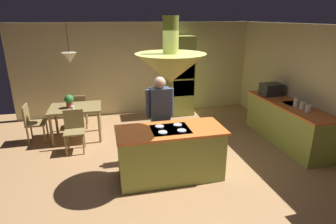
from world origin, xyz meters
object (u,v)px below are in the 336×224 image
(oven_tower, at_px, (181,76))
(cup_on_table, at_px, (73,108))
(chair_by_back_wall, at_px, (78,109))
(canister_tea, at_px, (296,103))
(kitchen_island, at_px, (170,153))
(canister_flour, at_px, (308,109))
(person_at_island, at_px, (160,114))
(chair_facing_island, at_px, (74,128))
(chair_at_corner, at_px, (32,121))
(potted_plant_on_table, at_px, (69,100))
(dining_table, at_px, (76,111))
(microwave_on_counter, at_px, (271,89))
(canister_sugar, at_px, (302,106))

(oven_tower, height_order, cup_on_table, oven_tower)
(chair_by_back_wall, distance_m, canister_tea, 5.05)
(kitchen_island, xyz_separation_m, canister_flour, (2.84, 0.22, 0.52))
(kitchen_island, xyz_separation_m, person_at_island, (-0.04, 0.67, 0.50))
(chair_facing_island, bearing_deg, canister_flour, -15.35)
(kitchen_island, relative_size, chair_by_back_wall, 2.10)
(kitchen_island, distance_m, cup_on_table, 2.59)
(chair_at_corner, bearing_deg, cup_on_table, -102.91)
(chair_at_corner, relative_size, potted_plant_on_table, 2.90)
(person_at_island, bearing_deg, canister_flour, -8.99)
(canister_flour, bearing_deg, potted_plant_on_table, 158.29)
(person_at_island, relative_size, potted_plant_on_table, 5.54)
(dining_table, xyz_separation_m, microwave_on_counter, (4.54, -0.60, 0.39))
(person_at_island, xyz_separation_m, canister_tea, (2.88, -0.10, 0.05))
(oven_tower, bearing_deg, kitchen_island, -108.73)
(person_at_island, bearing_deg, chair_at_corner, 151.25)
(cup_on_table, bearing_deg, canister_flour, -20.11)
(chair_facing_island, relative_size, canister_tea, 4.78)
(cup_on_table, height_order, canister_tea, canister_tea)
(chair_facing_island, relative_size, chair_by_back_wall, 1.00)
(chair_facing_island, bearing_deg, potted_plant_on_table, 100.42)
(canister_flour, height_order, canister_tea, canister_tea)
(kitchen_island, height_order, dining_table, kitchen_island)
(chair_facing_island, height_order, canister_sugar, canister_sugar)
(chair_facing_island, height_order, cup_on_table, chair_facing_island)
(chair_facing_island, distance_m, canister_tea, 4.65)
(dining_table, height_order, potted_plant_on_table, potted_plant_on_table)
(canister_tea, bearing_deg, microwave_on_counter, 90.00)
(oven_tower, relative_size, cup_on_table, 24.44)
(canister_sugar, xyz_separation_m, microwave_on_counter, (0.00, 1.10, 0.06))
(chair_by_back_wall, bearing_deg, oven_tower, -169.75)
(oven_tower, height_order, chair_by_back_wall, oven_tower)
(dining_table, bearing_deg, kitchen_island, -51.01)
(dining_table, relative_size, person_at_island, 0.68)
(chair_at_corner, bearing_deg, canister_flour, -108.96)
(person_at_island, bearing_deg, oven_tower, 66.09)
(chair_at_corner, relative_size, microwave_on_counter, 1.89)
(potted_plant_on_table, bearing_deg, kitchen_island, -48.79)
(canister_flour, bearing_deg, chair_at_corner, 161.04)
(chair_at_corner, relative_size, canister_sugar, 5.79)
(person_at_island, xyz_separation_m, chair_by_back_wall, (-1.66, 2.07, -0.45))
(canister_tea, bearing_deg, chair_facing_island, 168.95)
(dining_table, bearing_deg, chair_facing_island, -90.00)
(canister_tea, relative_size, microwave_on_counter, 0.40)
(canister_flour, bearing_deg, chair_by_back_wall, 150.96)
(chair_by_back_wall, height_order, cup_on_table, chair_by_back_wall)
(dining_table, distance_m, canister_tea, 4.80)
(chair_at_corner, height_order, canister_flour, canister_flour)
(chair_by_back_wall, bearing_deg, person_at_island, 128.79)
(dining_table, xyz_separation_m, chair_facing_island, (0.00, -0.64, -0.15))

